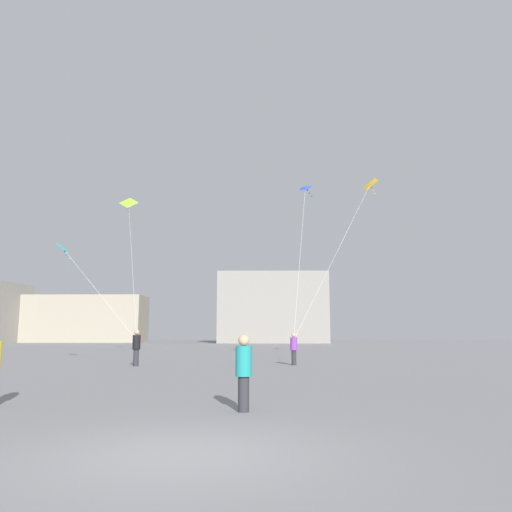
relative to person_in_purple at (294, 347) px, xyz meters
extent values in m
plane|color=slate|center=(-1.87, -19.95, -0.93)|extent=(300.00, 300.00, 0.00)
cylinder|color=#2D2D33|center=(0.00, 0.00, -0.54)|extent=(0.25, 0.25, 0.77)
cylinder|color=purple|center=(0.00, 0.00, 0.18)|extent=(0.37, 0.37, 0.67)
sphere|color=tan|center=(0.00, 0.00, 0.64)|extent=(0.25, 0.25, 0.25)
cylinder|color=#2D2D33|center=(-1.32, -16.07, -0.56)|extent=(0.24, 0.24, 0.74)
cylinder|color=teal|center=(-1.32, -16.07, 0.13)|extent=(0.35, 0.35, 0.64)
sphere|color=tan|center=(-1.32, -16.07, 0.57)|extent=(0.24, 0.24, 0.24)
cylinder|color=#2D2D33|center=(-8.07, -1.29, -0.51)|extent=(0.27, 0.27, 0.84)
cylinder|color=black|center=(-8.07, -1.29, 0.28)|extent=(0.40, 0.40, 0.73)
sphere|color=tan|center=(-8.07, -1.29, 0.78)|extent=(0.27, 0.27, 0.27)
pyramid|color=#8CD12D|center=(-13.79, 14.18, 11.82)|extent=(1.25, 0.47, 0.74)
sphere|color=#8CD12D|center=(-13.84, 14.34, 11.60)|extent=(0.10, 0.10, 0.10)
sphere|color=#8CD12D|center=(-13.88, 14.47, 11.39)|extent=(0.10, 0.10, 0.10)
sphere|color=#8CD12D|center=(-13.93, 14.61, 11.18)|extent=(0.10, 0.10, 0.10)
cylinder|color=silver|center=(-10.93, 6.46, 6.09)|extent=(5.74, 15.52, 11.45)
pyramid|color=#1EB2C6|center=(-13.43, 1.30, 5.72)|extent=(0.68, 1.16, 0.49)
sphere|color=#1EB2C6|center=(-13.34, 1.40, 5.48)|extent=(0.10, 0.10, 0.10)
sphere|color=#1EB2C6|center=(-13.24, 1.49, 5.27)|extent=(0.10, 0.10, 0.10)
sphere|color=#1EB2C6|center=(-13.14, 1.58, 5.06)|extent=(0.10, 0.10, 0.10)
cylinder|color=silver|center=(-10.76, 0.00, 3.03)|extent=(5.40, 2.61, 5.33)
cone|color=blue|center=(0.99, 5.94, 10.49)|extent=(1.10, 1.05, 0.58)
sphere|color=blue|center=(1.13, 5.93, 10.28)|extent=(0.10, 0.10, 0.10)
sphere|color=blue|center=(1.27, 5.92, 10.07)|extent=(0.10, 0.10, 0.10)
sphere|color=blue|center=(1.41, 5.91, 9.86)|extent=(0.10, 0.10, 0.10)
cylinder|color=silver|center=(0.50, 2.97, 5.43)|extent=(1.01, 5.95, 10.13)
pyramid|color=yellow|center=(5.74, 8.38, 11.38)|extent=(1.10, 1.48, 0.75)
sphere|color=yellow|center=(5.87, 8.48, 11.15)|extent=(0.10, 0.10, 0.10)
sphere|color=yellow|center=(5.97, 8.57, 10.94)|extent=(0.10, 0.10, 0.10)
sphere|color=yellow|center=(6.08, 8.66, 10.73)|extent=(0.10, 0.10, 0.10)
cylinder|color=silver|center=(2.88, 4.20, 5.87)|extent=(5.78, 8.41, 11.00)
cube|color=#A39984|center=(-38.87, 67.25, 3.45)|extent=(23.46, 9.27, 8.75)
cube|color=gray|center=(-2.87, 66.49, 5.24)|extent=(19.86, 16.39, 12.33)
camera|label=1|loc=(-0.41, -27.07, 0.72)|focal=35.36mm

